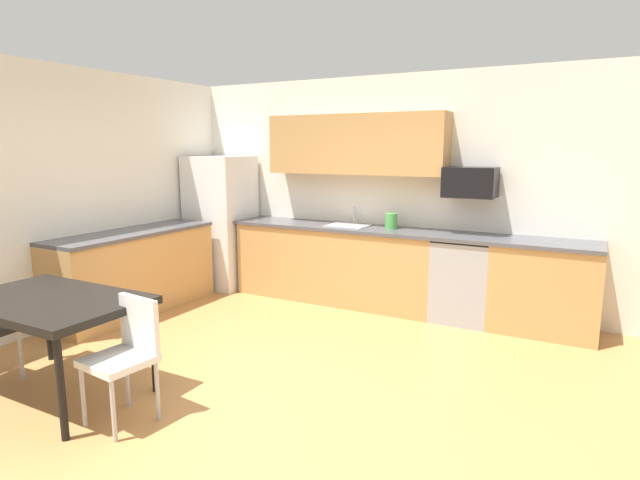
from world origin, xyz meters
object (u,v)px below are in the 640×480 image
chair_near_table (127,350)px  kettle (391,222)px  refrigerator (221,222)px  microwave (470,182)px  dining_table (49,306)px  oven_range (463,279)px

chair_near_table → kettle: bearing=78.7°
refrigerator → chair_near_table: (1.73, -3.15, -0.37)m
kettle → microwave: bearing=3.3°
dining_table → kettle: kettle is taller
microwave → chair_near_table: (-1.52, -3.33, -0.99)m
refrigerator → chair_near_table: bearing=-61.3°
kettle → chair_near_table: bearing=-101.3°
oven_range → kettle: (-0.86, 0.05, 0.56)m
oven_range → microwave: bearing=90.0°
microwave → chair_near_table: size_ratio=0.64×
oven_range → kettle: bearing=176.7°
kettle → oven_range: bearing=-3.3°
oven_range → chair_near_table: (-1.52, -3.23, 0.05)m
refrigerator → kettle: bearing=3.1°
dining_table → chair_near_table: 0.82m
oven_range → chair_near_table: bearing=-115.2°
microwave → dining_table: size_ratio=0.39×
microwave → dining_table: microwave is taller
microwave → dining_table: bearing=-124.8°
refrigerator → oven_range: bearing=1.4°
dining_table → refrigerator: bearing=106.4°
refrigerator → oven_range: (3.25, 0.08, -0.42)m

